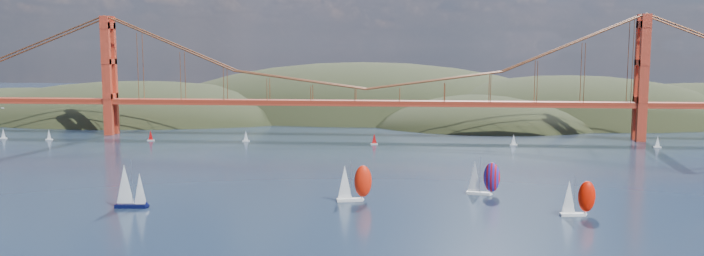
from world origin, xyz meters
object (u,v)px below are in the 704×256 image
object	(u,v)px
sloop_navy	(129,186)
racer_rwb	(483,177)
racer_1	(577,197)
racer_0	(353,182)

from	to	relation	value
sloop_navy	racer_rwb	xyz separation A→B (m)	(92.07, 23.26, -0.55)
racer_rwb	racer_1	bearing A→B (deg)	-32.16
sloop_navy	racer_1	xyz separation A→B (m)	(112.75, 1.21, -0.90)
sloop_navy	racer_0	world-z (taller)	sloop_navy
racer_0	racer_1	distance (m)	57.05
sloop_navy	racer_rwb	distance (m)	94.96
sloop_navy	racer_rwb	world-z (taller)	sloop_navy
sloop_navy	racer_1	world-z (taller)	sloop_navy
racer_0	sloop_navy	bearing A→B (deg)	178.74
racer_0	racer_rwb	world-z (taller)	racer_0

